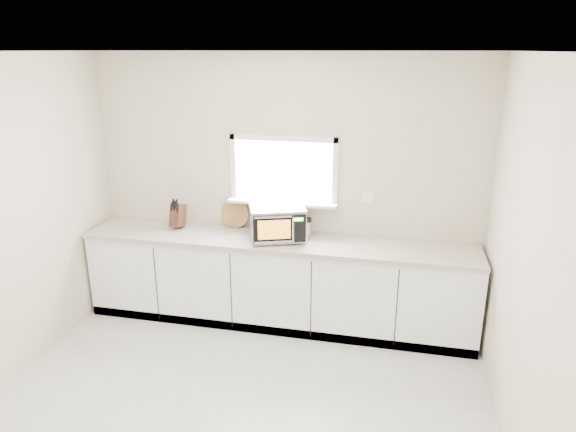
# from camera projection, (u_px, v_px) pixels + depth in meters

# --- Properties ---
(back_wall) EXTENTS (4.00, 0.17, 2.70)m
(back_wall) POSITION_uv_depth(u_px,v_px,m) (284.00, 188.00, 5.24)
(back_wall) COLOR beige
(back_wall) RESTS_ON ground
(cabinets) EXTENTS (3.92, 0.60, 0.88)m
(cabinets) POSITION_uv_depth(u_px,v_px,m) (278.00, 282.00, 5.25)
(cabinets) COLOR white
(cabinets) RESTS_ON ground
(countertop) EXTENTS (3.92, 0.64, 0.04)m
(countertop) POSITION_uv_depth(u_px,v_px,m) (277.00, 241.00, 5.10)
(countertop) COLOR #B6A696
(countertop) RESTS_ON cabinets
(microwave) EXTENTS (0.63, 0.56, 0.34)m
(microwave) POSITION_uv_depth(u_px,v_px,m) (277.00, 222.00, 5.03)
(microwave) COLOR black
(microwave) RESTS_ON countertop
(knife_block) EXTENTS (0.12, 0.23, 0.33)m
(knife_block) POSITION_uv_depth(u_px,v_px,m) (178.00, 215.00, 5.37)
(knife_block) COLOR #412517
(knife_block) RESTS_ON countertop
(cutting_board) EXTENTS (0.30, 0.07, 0.30)m
(cutting_board) POSITION_uv_depth(u_px,v_px,m) (235.00, 214.00, 5.38)
(cutting_board) COLOR #9F713D
(cutting_board) RESTS_ON countertop
(coffee_grinder) EXTENTS (0.14, 0.14, 0.19)m
(coffee_grinder) POSITION_uv_depth(u_px,v_px,m) (306.00, 227.00, 5.14)
(coffee_grinder) COLOR #AAADB2
(coffee_grinder) RESTS_ON countertop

